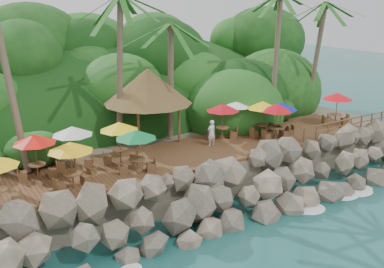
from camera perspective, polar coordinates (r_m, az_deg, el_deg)
ground at (r=23.35m, az=8.11°, el=-11.68°), size 140.00×140.00×0.00m
land_base at (r=35.65m, az=-8.68°, el=0.33°), size 32.00×25.20×2.10m
jungle_hill at (r=42.66m, az=-12.75°, el=1.40°), size 44.80×28.00×15.40m
seawall at (r=24.22m, az=5.14°, el=-7.44°), size 29.00×4.00×2.30m
terrace at (r=26.86m, az=0.00°, el=-2.45°), size 26.00×5.00×0.20m
jungle_foliage at (r=35.09m, az=-7.93°, el=-1.70°), size 44.00×16.00×12.00m
foam_line at (r=23.53m, az=7.63°, el=-11.33°), size 25.20×0.80×0.06m
palapa at (r=28.30m, az=-5.58°, el=6.01°), size 5.53×5.53×4.60m
dining_clusters at (r=25.93m, az=-0.78°, el=1.55°), size 24.99×5.35×2.33m
railing at (r=31.92m, az=18.74°, el=1.11°), size 8.30×0.10×1.00m
waiter at (r=27.75m, az=2.46°, el=0.15°), size 0.63×0.45×1.61m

